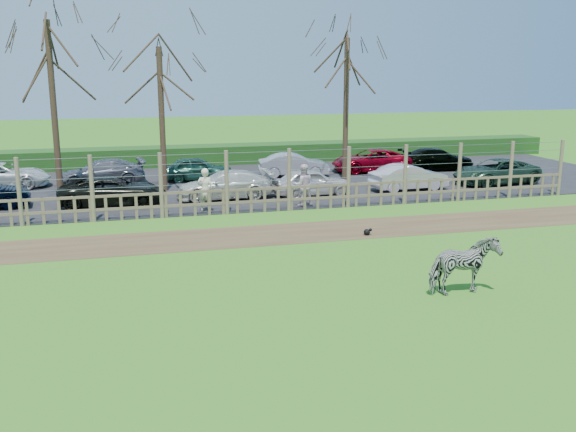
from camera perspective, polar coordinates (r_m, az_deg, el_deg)
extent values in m
plane|color=#67A731|center=(17.60, -1.07, -5.46)|extent=(120.00, 120.00, 0.00)
cube|color=brown|center=(21.82, -3.89, -1.81)|extent=(34.00, 2.80, 0.01)
cube|color=#232326|center=(31.47, -7.37, 2.75)|extent=(44.00, 13.00, 0.04)
cube|color=#1E4716|center=(38.26, -8.79, 5.33)|extent=(46.00, 2.00, 1.10)
cube|color=brown|center=(25.07, -5.43, 1.16)|extent=(30.00, 0.06, 0.10)
cube|color=brown|center=(24.97, -5.46, 2.29)|extent=(30.00, 0.06, 0.10)
cylinder|color=brown|center=(24.86, -22.79, 1.97)|extent=(0.16, 0.16, 2.50)
cylinder|color=brown|center=(24.63, -17.03, 2.33)|extent=(0.16, 0.16, 2.50)
cylinder|color=brown|center=(24.65, -11.22, 2.66)|extent=(0.16, 0.16, 2.50)
cylinder|color=brown|center=(24.92, -5.47, 2.96)|extent=(0.16, 0.16, 2.50)
cylinder|color=brown|center=(25.44, 0.10, 3.23)|extent=(0.16, 0.16, 2.50)
cylinder|color=brown|center=(26.18, 5.41, 3.45)|extent=(0.16, 0.16, 2.50)
cylinder|color=brown|center=(27.14, 10.38, 3.64)|extent=(0.16, 0.16, 2.50)
cylinder|color=brown|center=(28.28, 14.98, 3.78)|extent=(0.16, 0.16, 2.50)
cylinder|color=brown|center=(29.60, 19.20, 3.89)|extent=(0.16, 0.16, 2.50)
cylinder|color=brown|center=(31.05, 23.05, 3.98)|extent=(0.16, 0.16, 2.50)
cylinder|color=gray|center=(24.92, -5.47, 2.96)|extent=(30.00, 0.02, 0.02)
cylinder|color=gray|center=(24.85, -5.49, 3.87)|extent=(30.00, 0.02, 0.02)
cylinder|color=gray|center=(24.79, -5.51, 4.79)|extent=(30.00, 0.02, 0.02)
cylinder|color=gray|center=(24.74, -5.53, 5.59)|extent=(30.00, 0.02, 0.02)
cylinder|color=#3D2B1E|center=(28.89, -20.08, 8.62)|extent=(0.26, 0.26, 7.50)
cylinder|color=#3D2B1E|center=(29.87, -11.14, 8.32)|extent=(0.26, 0.26, 6.50)
cylinder|color=#3D2B1E|center=(32.21, 5.17, 9.28)|extent=(0.26, 0.26, 7.00)
imported|color=gray|center=(16.69, 15.36, -4.31)|extent=(1.82, 0.95, 1.48)
imported|color=beige|center=(25.40, -7.37, 2.31)|extent=(0.73, 0.59, 1.72)
imported|color=silver|center=(26.26, 1.35, 2.77)|extent=(0.86, 0.68, 1.72)
sphere|color=black|center=(22.04, 7.02, -1.44)|extent=(0.22, 0.22, 0.22)
sphere|color=black|center=(22.07, 7.34, -1.22)|extent=(0.11, 0.11, 0.11)
imported|color=black|center=(27.31, -15.30, 2.15)|extent=(4.43, 2.25, 1.20)
imported|color=silver|center=(27.92, -5.66, 2.78)|extent=(4.15, 1.72, 1.20)
imported|color=silver|center=(28.48, 2.09, 3.03)|extent=(3.57, 1.55, 1.20)
imported|color=silver|center=(30.23, 10.68, 3.40)|extent=(3.75, 1.63, 1.20)
imported|color=#25422D|center=(32.97, 18.00, 3.78)|extent=(4.53, 2.52, 1.20)
imported|color=white|center=(33.12, -24.08, 3.32)|extent=(4.41, 2.19, 1.20)
imported|color=slate|center=(32.46, -16.27, 3.76)|extent=(4.29, 2.12, 1.20)
imported|color=#1F493A|center=(32.59, -8.07, 4.19)|extent=(3.61, 1.66, 1.20)
imported|color=#BCB5BD|center=(33.55, 0.51, 4.57)|extent=(3.77, 1.70, 1.20)
imported|color=#970114|center=(35.40, 7.42, 4.91)|extent=(4.37, 2.10, 1.20)
imported|color=black|center=(36.60, 13.09, 4.94)|extent=(4.25, 2.00, 1.20)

